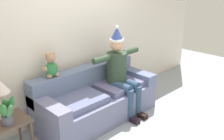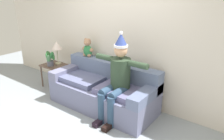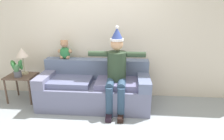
# 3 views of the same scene
# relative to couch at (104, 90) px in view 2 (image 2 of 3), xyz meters

# --- Properties ---
(ground_plane) EXTENTS (10.00, 10.00, 0.00)m
(ground_plane) POSITION_rel_couch_xyz_m (0.00, -1.03, -0.33)
(ground_plane) COLOR #929BA3
(back_wall) EXTENTS (7.00, 0.10, 2.70)m
(back_wall) POSITION_rel_couch_xyz_m (0.00, 0.52, 1.02)
(back_wall) COLOR silver
(back_wall) RESTS_ON ground_plane
(couch) EXTENTS (2.06, 0.87, 0.84)m
(couch) POSITION_rel_couch_xyz_m (0.00, 0.00, 0.00)
(couch) COLOR slate
(couch) RESTS_ON ground_plane
(person_seated) EXTENTS (1.02, 0.77, 1.52)m
(person_seated) POSITION_rel_couch_xyz_m (0.42, -0.16, 0.44)
(person_seated) COLOR #2F432F
(person_seated) RESTS_ON ground_plane
(teddy_bear) EXTENTS (0.29, 0.17, 0.38)m
(teddy_bear) POSITION_rel_couch_xyz_m (-0.63, 0.26, 0.67)
(teddy_bear) COLOR #2F7C45
(teddy_bear) RESTS_ON couch
(side_table) EXTENTS (0.54, 0.45, 0.53)m
(side_table) POSITION_rel_couch_xyz_m (-1.48, 0.04, 0.11)
(side_table) COLOR brown
(side_table) RESTS_ON ground_plane
(table_lamp) EXTENTS (0.24, 0.24, 0.53)m
(table_lamp) POSITION_rel_couch_xyz_m (-1.45, 0.13, 0.62)
(table_lamp) COLOR #BCB48F
(table_lamp) RESTS_ON side_table
(potted_plant) EXTENTS (0.27, 0.23, 0.36)m
(potted_plant) POSITION_rel_couch_xyz_m (-1.48, -0.05, 0.37)
(potted_plant) COLOR #535461
(potted_plant) RESTS_ON side_table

